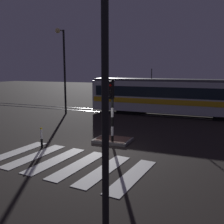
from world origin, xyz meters
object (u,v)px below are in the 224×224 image
street_lamp_trackside_left (63,62)px  street_lamp_near_kerb (100,46)px  traffic_light_median_centre (112,102)px  bollard_island_edge (42,138)px  tram (177,96)px

street_lamp_trackside_left → street_lamp_near_kerb: (10.51, -14.70, -0.17)m
traffic_light_median_centre → bollard_island_edge: traffic_light_median_centre is taller
street_lamp_trackside_left → bollard_island_edge: 11.23m
street_lamp_near_kerb → bollard_island_edge: (-5.92, 5.36, -4.05)m
traffic_light_median_centre → street_lamp_near_kerb: street_lamp_near_kerb is taller
bollard_island_edge → street_lamp_near_kerb: bearing=-42.1°
traffic_light_median_centre → street_lamp_trackside_left: bearing=136.3°
street_lamp_near_kerb → street_lamp_trackside_left: bearing=125.6°
traffic_light_median_centre → bollard_island_edge: bearing=-149.7°
bollard_island_edge → traffic_light_median_centre: bearing=30.3°
street_lamp_trackside_left → tram: (9.67, 2.99, -3.02)m
traffic_light_median_centre → tram: size_ratio=0.23×
tram → bollard_island_edge: size_ratio=13.91×
street_lamp_near_kerb → bollard_island_edge: 8.95m
street_lamp_trackside_left → tram: size_ratio=0.49×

